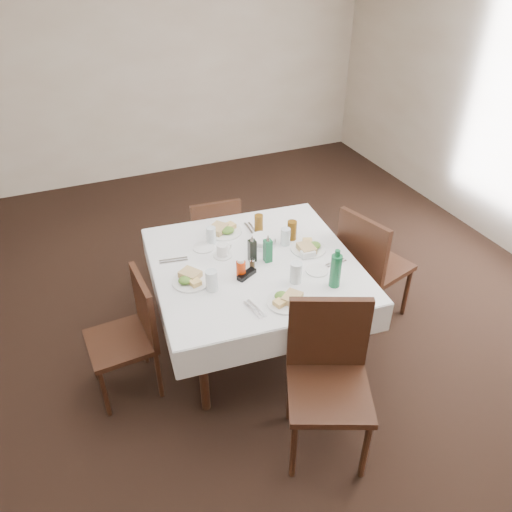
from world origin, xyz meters
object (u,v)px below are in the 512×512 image
Objects in this scene: water_e at (285,237)px; water_w at (212,281)px; chair_west at (132,329)px; coffee_mug at (223,251)px; bread_basket at (262,241)px; green_bottle at (336,270)px; water_n at (211,235)px; oil_cruet_dark at (252,250)px; dining_table at (254,271)px; chair_north at (215,236)px; chair_east at (369,261)px; water_s at (296,273)px; oil_cruet_green at (268,250)px; ketchup_bottle at (241,268)px; chair_south at (328,369)px.

water_w is (-0.68, -0.31, 0.01)m from water_e.
chair_west reaches higher than coffee_mug.
bread_basket is 0.72× the size of green_bottle.
water_n is at bearing 125.46° from green_bottle.
oil_cruet_dark is 0.22m from coffee_mug.
chair_north reaches higher than dining_table.
chair_east is 0.86m from water_s.
coffee_mug is (-0.18, 0.16, 0.12)m from dining_table.
water_n is 0.55m from water_e.
water_e is 0.47× the size of green_bottle.
oil_cruet_green is at bearing -52.83° from water_n.
water_n is 0.94× the size of ketchup_bottle.
chair_east is at bearing -20.30° from water_n.
chair_east reaches higher than ketchup_bottle.
water_w is at bearing -155.47° from water_e.
oil_cruet_dark is (0.37, 0.21, 0.02)m from water_w.
oil_cruet_dark is 0.61m from green_bottle.
oil_cruet_dark reaches higher than water_w.
chair_east reaches higher than dining_table.
chair_east reaches higher than coffee_mug.
oil_cruet_dark is at bearing 116.69° from water_s.
green_bottle is at bearing -32.30° from ketchup_bottle.
water_e is 0.17m from bread_basket.
water_w reaches higher than ketchup_bottle.
oil_cruet_green reaches higher than water_e.
dining_table is 0.27m from coffee_mug.
oil_cruet_dark is at bearing -88.80° from chair_north.
water_s is at bearing -14.08° from water_w.
oil_cruet_green is at bearing -103.65° from bread_basket.
oil_cruet_green is at bearing 18.74° from water_w.
water_n reaches higher than coffee_mug.
water_e is at bearing 35.60° from oil_cruet_green.
water_s reaches higher than chair_west.
oil_cruet_dark reaches higher than water_s.
chair_west is at bearing -134.60° from chair_north.
chair_north is 4.17× the size of oil_cruet_dark.
chair_west is 0.64m from water_w.
oil_cruet_dark is (-0.31, -0.10, 0.03)m from water_e.
chair_north is 0.88m from oil_cruet_dark.
bread_basket is at bearing 52.20° from dining_table.
chair_south reaches higher than bread_basket.
chair_north is 0.87× the size of chair_south.
green_bottle reaches higher than ketchup_bottle.
water_s reaches higher than water_n.
water_w reaches higher than chair_west.
ketchup_bottle is 0.50× the size of green_bottle.
chair_south is 1.13× the size of chair_west.
oil_cruet_green reaches higher than chair_west.
chair_north is at bearing 104.34° from bread_basket.
oil_cruet_dark reaches higher than chair_west.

